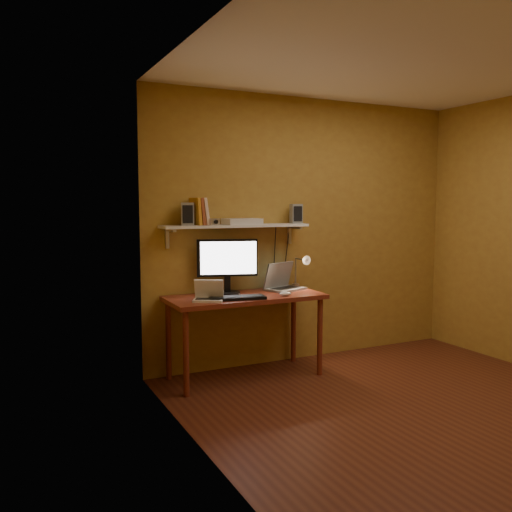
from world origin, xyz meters
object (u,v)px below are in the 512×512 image
desk (245,305)px  wall_shelf (236,226)px  desk_lamp (302,267)px  speaker_left (188,214)px  router (242,221)px  netbook (209,295)px  shelf_camera (215,222)px  keyboard (237,298)px  laptop (282,282)px  mouse (285,294)px  speaker_right (296,214)px  monitor (227,263)px

desk → wall_shelf: wall_shelf is taller
desk → desk_lamp: 0.73m
desk → speaker_left: size_ratio=7.02×
router → desk_lamp: bearing=-6.2°
netbook → shelf_camera: shelf_camera is taller
netbook → keyboard: netbook is taller
desk → netbook: (-0.39, -0.11, 0.14)m
desk → keyboard: keyboard is taller
wall_shelf → router: router is taller
laptop → desk_lamp: (0.21, -0.00, 0.14)m
mouse → router: size_ratio=0.33×
speaker_left → desk: bearing=-3.0°
netbook → speaker_left: 0.74m
desk → mouse: mouse is taller
desk → netbook: bearing=-163.7°
keyboard → speaker_right: (0.79, 0.36, 0.70)m
desk → wall_shelf: (0.00, 0.19, 0.69)m
wall_shelf → speaker_left: 0.48m
monitor → shelf_camera: (-0.13, -0.03, 0.38)m
laptop → mouse: 0.35m
laptop → mouse: (-0.15, -0.32, -0.05)m
speaker_left → laptop: bearing=14.9°
wall_shelf → shelf_camera: bearing=-162.9°
desk → shelf_camera: bearing=153.2°
wall_shelf → mouse: 0.77m
router → speaker_left: bearing=-178.9°
keyboard → speaker_left: size_ratio=2.42×
monitor → speaker_left: bearing=-167.8°
keyboard → laptop: bearing=36.2°
speaker_right → shelf_camera: 0.88m
netbook → router: (0.45, 0.31, 0.60)m
desk_lamp → router: router is taller
shelf_camera → wall_shelf: bearing=17.1°
speaker_right → monitor: bearing=-164.6°
laptop → netbook: bearing=175.3°
desk_lamp → speaker_left: speaker_left is taller
wall_shelf → netbook: (-0.39, -0.31, -0.56)m
mouse → desk_lamp: (0.35, 0.31, 0.19)m
laptop → shelf_camera: bearing=159.9°
monitor → router: bearing=30.0°
laptop → monitor: bearing=156.7°
desk → wall_shelf: size_ratio=1.00×
desk → laptop: size_ratio=3.33×
desk_lamp → shelf_camera: bearing=-179.6°
laptop → router: size_ratio=1.28×
laptop → speaker_left: bearing=155.9°
keyboard → wall_shelf: bearing=78.0°
desk → speaker_left: 0.95m
wall_shelf → shelf_camera: (-0.24, -0.07, 0.05)m
keyboard → router: 0.76m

